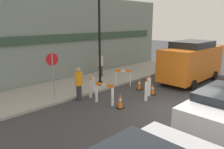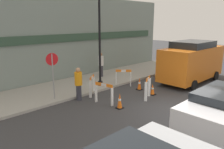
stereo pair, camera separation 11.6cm
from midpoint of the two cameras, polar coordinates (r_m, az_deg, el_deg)
name	(u,v)px [view 2 (the right image)]	position (r m, az deg, el deg)	size (l,w,h in m)	color
ground_plane	(180,111)	(10.30, 17.75, -9.00)	(60.00, 60.00, 0.00)	#38383A
sidewalk_slab	(92,82)	(14.11, -5.11, -1.93)	(18.00, 3.53, 0.13)	#9E9B93
storefront_facade	(74,38)	(15.10, -9.79, 9.35)	(18.00, 0.22, 5.50)	gray
streetlamp_post	(99,19)	(12.61, -3.04, 14.28)	(0.44, 0.44, 6.09)	black
stop_sign	(53,69)	(10.78, -14.96, 1.47)	(0.60, 0.12, 2.29)	gray
barricade_0	(92,85)	(11.63, -4.94, -2.72)	(0.75, 0.61, 1.07)	white
barricade_1	(104,92)	(10.41, -1.81, -4.72)	(0.34, 1.00, 1.02)	white
barricade_2	(148,87)	(11.24, 9.60, -3.27)	(0.84, 0.48, 1.14)	white
barricade_3	(123,77)	(13.24, 3.26, -0.67)	(0.75, 0.77, 1.04)	white
traffic_cone_0	(139,84)	(12.69, 7.44, -2.44)	(0.30, 0.30, 0.72)	black
traffic_cone_1	(153,89)	(11.97, 10.81, -3.84)	(0.30, 0.30, 0.62)	black
traffic_cone_2	(120,101)	(9.95, 2.35, -6.94)	(0.30, 0.30, 0.73)	black
person_worker	(78,83)	(10.92, -8.45, -2.20)	(0.47, 0.47, 1.67)	#33333D
person_pedestrian	(101,64)	(15.00, -2.68, 2.74)	(0.49, 0.49, 1.65)	#33333D
work_van	(192,60)	(14.94, 20.36, 3.52)	(5.09, 2.17, 2.65)	#D16619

